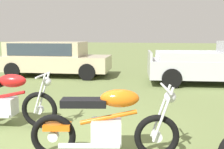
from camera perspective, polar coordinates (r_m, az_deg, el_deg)
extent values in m
plane|color=olive|center=(4.30, -13.80, -14.17)|extent=(120.00, 120.00, 0.00)
torus|color=black|center=(4.73, -16.39, -7.82)|extent=(0.67, 0.21, 0.67)
cylinder|color=silver|center=(4.73, -16.39, -7.82)|extent=(0.16, 0.12, 0.14)
cylinder|color=silver|center=(4.71, -15.46, -3.80)|extent=(0.27, 0.08, 0.72)
cylinder|color=silver|center=(4.55, -16.30, -4.29)|extent=(0.27, 0.08, 0.72)
cube|color=silver|center=(5.01, -23.51, -6.73)|extent=(0.45, 0.37, 0.32)
cylinder|color=red|center=(4.95, -23.35, -4.52)|extent=(0.75, 0.20, 0.22)
ellipsoid|color=red|center=(4.82, -22.00, -1.34)|extent=(0.56, 0.35, 0.24)
cylinder|color=silver|center=(4.55, -15.58, -0.10)|extent=(0.15, 0.63, 0.03)
sphere|color=silver|center=(4.55, -14.81, -1.61)|extent=(0.19, 0.19, 0.16)
torus|color=black|center=(3.52, 10.28, -13.89)|extent=(0.62, 0.26, 0.62)
torus|color=black|center=(3.57, -13.37, -13.65)|extent=(0.62, 0.26, 0.62)
cylinder|color=silver|center=(3.52, 10.28, -13.89)|extent=(0.16, 0.14, 0.14)
cylinder|color=silver|center=(3.57, -13.37, -13.65)|extent=(0.16, 0.14, 0.14)
cylinder|color=silver|center=(3.50, 11.16, -8.21)|extent=(0.27, 0.11, 0.74)
cylinder|color=silver|center=(3.33, 11.73, -9.11)|extent=(0.27, 0.11, 0.74)
cube|color=silver|center=(3.45, -1.30, -12.97)|extent=(0.47, 0.40, 0.32)
cylinder|color=orange|center=(3.38, -0.80, -9.83)|extent=(0.76, 0.28, 0.22)
ellipsoid|color=orange|center=(3.30, 1.81, -5.49)|extent=(0.57, 0.40, 0.24)
cube|color=black|center=(3.34, -6.50, -6.44)|extent=(0.64, 0.40, 0.10)
cube|color=orange|center=(3.51, -12.48, -11.60)|extent=(0.40, 0.28, 0.08)
cylinder|color=silver|center=(3.34, 12.29, -3.13)|extent=(0.21, 0.62, 0.03)
sphere|color=silver|center=(3.38, 13.22, -5.11)|extent=(0.20, 0.20, 0.16)
cylinder|color=silver|center=(3.37, -5.28, -16.13)|extent=(0.79, 0.31, 0.08)
cube|color=#BCAD8C|center=(10.64, -12.59, 2.62)|extent=(4.66, 2.56, 0.60)
cube|color=#BCAD8C|center=(10.74, -14.71, 5.70)|extent=(3.33, 2.16, 0.60)
cube|color=#2D3842|center=(10.74, -14.71, 5.81)|extent=(2.87, 2.12, 0.48)
cylinder|color=black|center=(11.09, -3.67, 1.86)|extent=(0.67, 0.32, 0.64)
cylinder|color=black|center=(9.42, -5.72, 0.59)|extent=(0.67, 0.32, 0.64)
cylinder|color=black|center=(12.05, -17.88, 2.00)|extent=(0.67, 0.32, 0.64)
cylinder|color=black|center=(10.52, -21.90, 0.86)|extent=(0.67, 0.32, 0.64)
cube|color=#B2B5BA|center=(9.38, 23.68, 1.28)|extent=(5.21, 2.78, 0.60)
cube|color=#B2B5BA|center=(9.93, 17.14, 4.56)|extent=(2.44, 0.58, 0.28)
cube|color=#B2B5BA|center=(8.26, 19.48, 3.66)|extent=(2.44, 0.58, 0.28)
cube|color=#B2B5BA|center=(8.89, 8.74, 4.39)|extent=(0.43, 1.70, 0.28)
cylinder|color=black|center=(9.86, 12.22, 0.80)|extent=(0.67, 0.34, 0.64)
cylinder|color=black|center=(8.19, 13.56, -0.85)|extent=(0.67, 0.34, 0.64)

